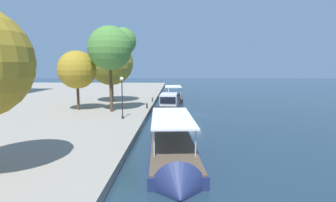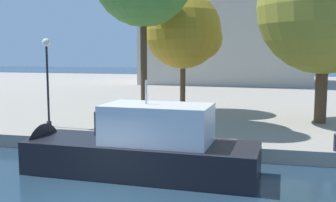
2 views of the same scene
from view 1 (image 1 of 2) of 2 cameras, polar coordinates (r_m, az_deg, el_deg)
name	(u,v)px [view 1 (image 1 of 2)]	position (r m, az deg, el deg)	size (l,w,h in m)	color
ground_plane	(193,115)	(36.92, 5.44, -2.96)	(220.00, 220.00, 0.00)	#1E3342
tour_boat_0	(173,152)	(20.27, 1.01, -11.03)	(15.35, 4.28, 4.19)	navy
motor_yacht_1	(168,109)	(36.94, 0.06, -1.68)	(10.16, 3.23, 4.65)	black
tour_boat_2	(173,100)	(50.92, 1.14, 0.29)	(11.48, 3.69, 4.17)	black
mooring_bollard_0	(147,105)	(38.35, -4.58, -0.95)	(0.27, 0.27, 0.77)	#2D2D33
mooring_bollard_1	(152,99)	(45.07, -3.39, 0.34)	(0.22, 0.22, 0.77)	#2D2D33
lamp_post	(122,92)	(30.76, -9.90, 1.93)	(0.43, 0.43, 4.84)	black
tree_1	(113,47)	(36.15, -11.82, 11.44)	(6.11, 6.14, 11.27)	#4C3823
tree_2	(110,62)	(46.08, -12.47, 8.18)	(7.60, 7.70, 10.44)	#4C3823
tree_3	(77,70)	(38.59, -19.13, 6.25)	(5.28, 5.21, 8.18)	#4C3823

